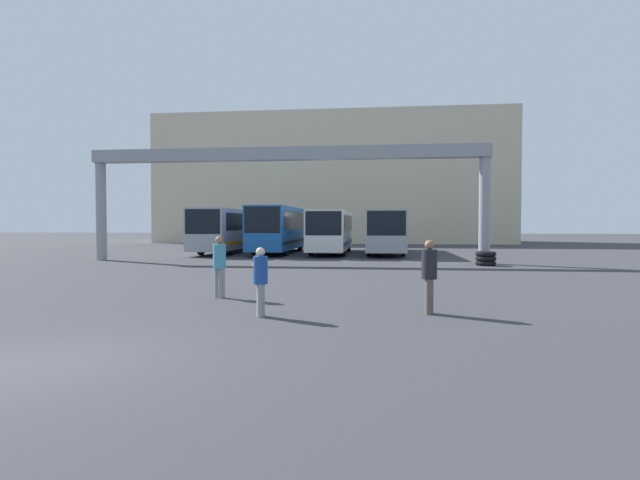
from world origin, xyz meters
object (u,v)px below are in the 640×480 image
bus_slot_0 (231,228)px  bus_slot_1 (279,227)px  pedestrian_mid_right (260,280)px  traffic_cone (256,259)px  tire_stack (486,258)px  pedestrian_near_right (220,265)px  pedestrian_mid_left (429,275)px  bus_slot_3 (385,229)px  bus_slot_2 (331,229)px

bus_slot_0 → bus_slot_1: bearing=-10.6°
pedestrian_mid_right → traffic_cone: bearing=-6.7°
tire_stack → bus_slot_1: bearing=143.9°
pedestrian_near_right → pedestrian_mid_left: bearing=-167.9°
traffic_cone → tire_stack: 11.76m
bus_slot_3 → traffic_cone: bearing=-121.1°
bus_slot_2 → traffic_cone: size_ratio=16.23×
bus_slot_3 → bus_slot_1: bearing=-176.5°
bus_slot_1 → bus_slot_2: bus_slot_1 is taller
pedestrian_mid_right → pedestrian_mid_left: size_ratio=0.91×
bus_slot_0 → traffic_cone: bus_slot_0 is taller
pedestrian_mid_right → pedestrian_near_right: size_ratio=0.90×
bus_slot_1 → bus_slot_3: bus_slot_1 is taller
pedestrian_mid_right → bus_slot_1: bearing=-10.7°
bus_slot_1 → bus_slot_2: bearing=-1.0°
traffic_cone → pedestrian_near_right: bearing=-81.5°
traffic_cone → bus_slot_3: bearing=58.9°
pedestrian_mid_right → bus_slot_3: bearing=-28.4°
traffic_cone → tire_stack: bearing=6.9°
bus_slot_0 → pedestrian_near_right: (6.41, -22.26, -0.87)m
bus_slot_1 → tire_stack: bus_slot_1 is taller
bus_slot_3 → tire_stack: bus_slot_3 is taller
pedestrian_near_right → pedestrian_mid_right: bearing=154.9°
bus_slot_1 → pedestrian_near_right: (2.60, -21.55, -0.94)m
bus_slot_1 → bus_slot_2: size_ratio=1.01×
pedestrian_mid_right → tire_stack: bearing=-49.6°
bus_slot_2 → pedestrian_mid_left: (4.56, -23.39, -0.80)m
pedestrian_near_right → tire_stack: pedestrian_near_right is taller
bus_slot_2 → pedestrian_near_right: size_ratio=5.85×
bus_slot_3 → pedestrian_mid_left: size_ratio=6.54×
bus_slot_3 → traffic_cone: (-6.68, -11.09, -1.42)m
pedestrian_near_right → pedestrian_mid_left: size_ratio=1.01×
traffic_cone → bus_slot_0: bearing=112.9°
bus_slot_2 → pedestrian_mid_left: size_ratio=5.94×
bus_slot_0 → bus_slot_2: bus_slot_0 is taller
bus_slot_1 → tire_stack: 15.71m
bus_slot_0 → pedestrian_near_right: bearing=-73.9°
bus_slot_0 → bus_slot_3: (11.46, -0.25, -0.08)m
traffic_cone → bus_slot_2: bearing=74.8°
bus_slot_0 → bus_slot_1: 3.89m
pedestrian_mid_left → pedestrian_near_right: bearing=-105.1°
bus_slot_3 → pedestrian_mid_right: 24.95m
bus_slot_0 → bus_slot_2: 7.68m
pedestrian_mid_right → traffic_cone: pedestrian_mid_right is taller
bus_slot_3 → tire_stack: 10.98m
bus_slot_2 → bus_slot_1: bearing=179.0°
bus_slot_0 → bus_slot_3: bus_slot_0 is taller
pedestrian_mid_right → pedestrian_near_right: (-1.87, 2.72, 0.10)m
bus_slot_1 → tire_stack: (12.64, -9.21, -1.54)m
pedestrian_mid_left → bus_slot_3: bearing=-175.1°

